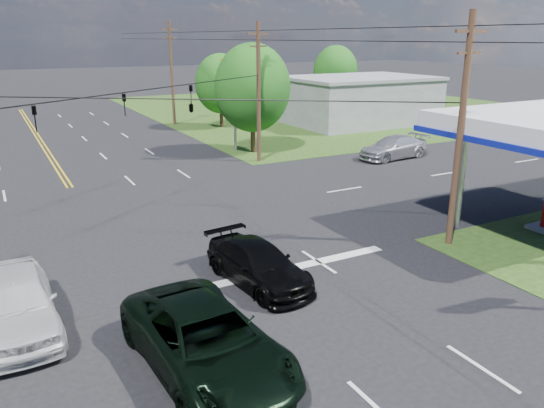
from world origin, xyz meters
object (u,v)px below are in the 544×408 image
pole_se (461,130)px  tree_far_r (335,71)px  suv_black (258,264)px  pickup_white (16,303)px  retail_ne (358,101)px  tree_right_b (221,84)px  pole_right_far (172,72)px  tree_right_a (252,88)px  pole_ne (259,91)px  pickup_dkgreen (206,341)px

pole_se → tree_far_r: (21.00, 39.00, -0.37)m
suv_black → pickup_white: size_ratio=0.93×
retail_ne → tree_right_b: bearing=163.5°
pole_right_far → tree_right_b: (3.50, -4.00, -0.95)m
tree_right_a → suv_black: size_ratio=1.63×
tree_right_b → pickup_white: bearing=-122.3°
suv_black → pickup_white: pickup_white is taller
pole_ne → tree_right_a: pole_ne is taller
suv_black → pole_se: bearing=-9.8°
tree_far_r → pole_se: bearing=-118.3°
suv_black → pickup_white: (-7.83, 0.50, 0.19)m
pole_ne → suv_black: size_ratio=1.89×
pole_right_far → tree_far_r: size_ratio=1.31×
pole_se → tree_right_b: size_ratio=1.34×
tree_right_b → pole_right_far: bearing=131.2°
tree_right_b → suv_black: (-12.41, -32.50, -3.49)m
suv_black → tree_right_b: bearing=62.5°
tree_right_b → tree_right_a: bearing=-101.8°
pole_ne → pickup_white: size_ratio=1.75×
tree_right_b → retail_ne: bearing=-16.5°
pole_right_far → pickup_white: bearing=-114.9°
retail_ne → pole_ne: size_ratio=1.47×
tree_far_r → pickup_dkgreen: tree_far_r is taller
pickup_white → tree_right_a: bearing=47.6°
tree_far_r → pickup_dkgreen: (-33.50, -42.56, -3.66)m
tree_right_b → pickup_dkgreen: tree_right_b is taller
pole_right_far → tree_far_r: bearing=5.4°
pickup_dkgreen → suv_black: size_ratio=1.27×
pole_se → tree_far_r: size_ratio=1.25×
retail_ne → pickup_white: retail_ne is taller
pickup_white → tree_right_b: bearing=56.9°
retail_ne → tree_far_r: 11.02m
pole_ne → pickup_white: pole_ne is taller
retail_ne → tree_right_a: bearing=-153.4°
tree_right_b → pickup_dkgreen: size_ratio=1.11×
retail_ne → pickup_dkgreen: (-29.50, -32.56, -1.32)m
retail_ne → tree_far_r: tree_far_r is taller
pole_right_far → pole_ne: bearing=-90.0°
pole_ne → pickup_dkgreen: pole_ne is taller
pole_right_far → pickup_dkgreen: 42.66m
pole_se → pickup_white: bearing=176.6°
retail_ne → tree_right_b: 14.22m
tree_right_b → suv_black: size_ratio=1.41×
tree_right_b → tree_far_r: tree_far_r is taller
tree_right_a → tree_right_b: (2.50, 12.00, -0.65)m
tree_right_a → tree_right_b: tree_right_a is taller
tree_right_b → suv_black: 34.96m
pole_ne → pole_se: bearing=-90.0°
tree_far_r → pickup_dkgreen: size_ratio=1.20×
tree_far_r → pickup_white: (-37.75, -38.00, -3.62)m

